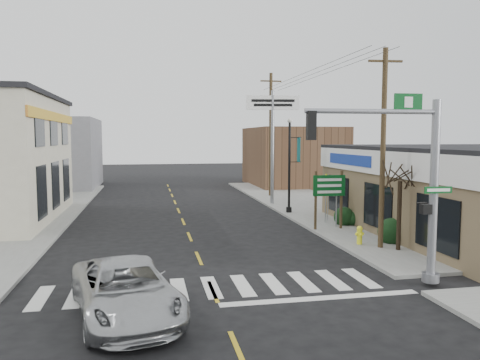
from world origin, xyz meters
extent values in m
plane|color=black|center=(0.00, 0.00, 0.00)|extent=(140.00, 140.00, 0.00)
cube|color=gray|center=(9.00, 13.00, 0.07)|extent=(6.00, 38.00, 0.13)
cube|color=gray|center=(-9.00, 13.00, 0.07)|extent=(6.00, 38.00, 0.13)
cube|color=gold|center=(0.00, 8.00, 0.01)|extent=(0.12, 56.00, 0.01)
cube|color=silver|center=(0.00, 0.40, 0.01)|extent=(11.00, 2.20, 0.01)
cube|color=brown|center=(12.00, 30.00, 2.80)|extent=(8.00, 10.00, 5.60)
cube|color=slate|center=(-11.00, 32.00, 3.20)|extent=(9.00, 10.00, 6.40)
imported|color=#B1B3B5|center=(-2.50, -1.51, 0.71)|extent=(3.40, 5.48, 1.41)
cylinder|color=gray|center=(6.78, -0.78, 2.96)|extent=(0.26, 0.26, 5.66)
cylinder|color=gray|center=(4.70, -0.78, 5.42)|extent=(4.15, 0.15, 0.15)
cube|color=black|center=(2.82, -0.78, 4.99)|extent=(0.26, 0.21, 0.85)
cube|color=#094519|center=(6.78, -1.00, 3.06)|extent=(0.90, 0.04, 0.21)
cube|color=#094519|center=(5.83, -0.78, 5.70)|extent=(0.90, 0.05, 0.52)
cube|color=black|center=(6.53, -0.83, 2.44)|extent=(0.30, 0.25, 0.30)
cube|color=#473721|center=(6.19, 7.94, 1.57)|extent=(0.10, 0.10, 2.88)
cube|color=#473721|center=(7.53, 7.94, 1.57)|extent=(0.10, 0.10, 2.88)
cube|color=#13501D|center=(6.86, 7.88, 2.29)|extent=(1.65, 0.05, 1.03)
cylinder|color=yellow|center=(6.90, 4.50, 0.44)|extent=(0.22, 0.22, 0.63)
sphere|color=yellow|center=(6.90, 4.50, 0.79)|extent=(0.25, 0.25, 0.25)
cylinder|color=gray|center=(7.35, 9.55, 1.33)|extent=(0.06, 0.06, 2.39)
cube|color=#DADD00|center=(7.35, 9.52, 2.23)|extent=(1.01, 0.03, 1.01)
cylinder|color=black|center=(6.48, 13.26, 2.86)|extent=(0.15, 0.15, 5.47)
sphere|color=silver|center=(6.48, 13.26, 5.65)|extent=(0.29, 0.29, 0.29)
cube|color=#0D5656|center=(7.06, 13.26, 3.92)|extent=(0.02, 0.58, 1.47)
cylinder|color=gray|center=(6.50, 17.25, 3.97)|extent=(0.23, 0.23, 7.68)
cube|color=white|center=(6.50, 17.25, 6.99)|extent=(3.62, 0.18, 0.96)
cylinder|color=black|center=(7.99, 3.28, 1.53)|extent=(0.17, 0.17, 2.79)
ellipsoid|color=#183B1B|center=(8.44, 4.59, 0.58)|extent=(1.20, 1.20, 0.90)
ellipsoid|color=black|center=(8.11, 8.88, 0.53)|extent=(1.05, 1.05, 0.79)
cylinder|color=#412C22|center=(7.50, 3.82, 4.17)|extent=(0.21, 0.21, 8.08)
cube|color=#412C22|center=(7.50, 3.82, 7.68)|extent=(1.40, 0.09, 0.09)
cylinder|color=#3E2D1C|center=(7.50, 21.50, 4.85)|extent=(0.25, 0.25, 9.44)
cube|color=#3E2D1C|center=(7.50, 21.50, 8.96)|extent=(1.64, 0.10, 0.10)
camera|label=1|loc=(-1.86, -13.66, 4.64)|focal=35.00mm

